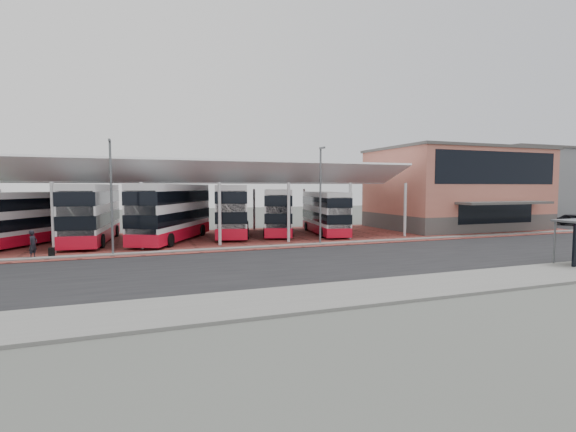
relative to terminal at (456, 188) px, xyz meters
name	(u,v)px	position (x,y,z in m)	size (l,w,h in m)	color
ground	(332,258)	(-23.00, -13.92, -4.66)	(140.00, 140.00, 0.00)	#484A45
road	(339,260)	(-23.00, -14.92, -4.65)	(120.00, 14.00, 0.02)	black
forecourt	(292,236)	(-21.00, -0.92, -4.63)	(72.00, 16.00, 0.06)	brown
sidewalk	(417,287)	(-23.00, -22.92, -4.59)	(120.00, 4.00, 0.14)	slate
north_kerb	(298,245)	(-23.00, -7.72, -4.59)	(120.00, 0.80, 0.14)	slate
yellow_line_near	(392,279)	(-23.00, -20.92, -4.63)	(120.00, 0.12, 0.01)	gold
yellow_line_far	(389,278)	(-23.00, -20.62, -4.63)	(120.00, 0.12, 0.01)	gold
canopy	(208,176)	(-29.00, 0.01, 1.14)	(37.00, 11.63, 7.07)	silver
terminal	(456,188)	(0.00, 0.00, 0.00)	(18.40, 14.40, 9.25)	#4D4B48
warehouse	(535,185)	(25.00, 10.08, 0.50)	(30.50, 20.50, 10.25)	slate
lamp_west	(111,194)	(-37.00, -7.65, -0.30)	(0.16, 0.90, 8.07)	#56595E
lamp_east	(321,192)	(-21.00, -7.65, -0.30)	(0.16, 0.90, 8.07)	#56595E
bus_0	(8,220)	(-44.75, -1.28, -2.44)	(7.45, 10.30, 4.34)	silver
bus_1	(92,214)	(-38.92, 0.17, -2.13)	(3.98, 12.28, 4.97)	silver
bus_2	(172,213)	(-32.36, -1.05, -2.12)	(8.06, 12.04, 4.99)	silver
bus_3	(233,210)	(-26.32, 1.39, -2.15)	(5.67, 12.27, 4.93)	silver
bus_4	(278,212)	(-21.81, 0.87, -2.37)	(5.84, 11.14, 4.50)	silver
bus_5	(325,213)	(-17.37, -0.84, -2.49)	(4.15, 10.55, 4.24)	silver
pedestrian	(33,244)	(-41.94, -7.25, -3.66)	(0.68, 0.45, 1.87)	black
suitcase	(52,252)	(-40.87, -7.23, -4.28)	(0.38, 0.27, 0.64)	black
carpark_car_a	(574,220)	(15.30, -3.41, -3.86)	(1.69, 4.21, 1.43)	black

